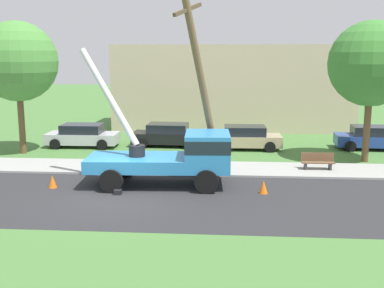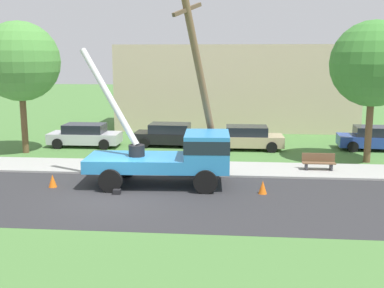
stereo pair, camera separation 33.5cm
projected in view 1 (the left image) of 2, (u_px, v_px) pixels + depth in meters
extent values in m
plane|color=#477538|center=(158.00, 143.00, 30.70)|extent=(120.00, 120.00, 0.00)
cube|color=#2B2B2D|center=(115.00, 198.00, 18.95)|extent=(80.00, 7.27, 0.01)
cube|color=#9E9E99|center=(139.00, 167.00, 23.93)|extent=(80.00, 2.93, 0.10)
cube|color=#2D84C6|center=(137.00, 162.00, 20.67)|extent=(4.41, 2.60, 0.55)
cube|color=#2D84C6|center=(207.00, 151.00, 20.49)|extent=(2.01, 2.49, 1.60)
cube|color=#19232D|center=(207.00, 143.00, 20.42)|extent=(2.03, 2.51, 0.56)
cylinder|color=black|center=(137.00, 151.00, 20.57)|extent=(0.70, 0.70, 0.50)
cylinder|color=silver|center=(109.00, 97.00, 20.81)|extent=(2.94, 1.53, 4.26)
cube|color=black|center=(118.00, 192.00, 19.43)|extent=(0.31, 0.31, 0.20)
cube|color=black|center=(129.00, 174.00, 22.28)|extent=(0.31, 0.31, 0.20)
cylinder|color=black|center=(206.00, 182.00, 19.51)|extent=(1.00, 0.30, 1.00)
cylinder|color=black|center=(206.00, 168.00, 21.86)|extent=(1.00, 0.30, 1.00)
cylinder|color=black|center=(111.00, 181.00, 19.61)|extent=(1.00, 0.30, 1.00)
cylinder|color=black|center=(121.00, 167.00, 21.97)|extent=(1.00, 0.30, 1.00)
cylinder|color=brown|center=(202.00, 86.00, 21.11)|extent=(2.01, 2.71, 8.66)
cube|color=brown|center=(187.00, 10.00, 19.69)|extent=(1.13, 1.54, 0.71)
cone|color=orange|center=(263.00, 187.00, 19.53)|extent=(0.36, 0.36, 0.56)
cone|color=orange|center=(53.00, 181.00, 20.37)|extent=(0.36, 0.36, 0.56)
cube|color=#B7B7BF|center=(83.00, 138.00, 29.41)|extent=(4.41, 1.83, 0.65)
cube|color=black|center=(82.00, 129.00, 29.30)|extent=(2.47, 1.67, 0.55)
cylinder|color=black|center=(102.00, 145.00, 28.47)|extent=(0.64, 0.22, 0.64)
cylinder|color=black|center=(109.00, 139.00, 30.24)|extent=(0.64, 0.22, 0.64)
cylinder|color=black|center=(55.00, 144.00, 28.67)|extent=(0.64, 0.22, 0.64)
cylinder|color=black|center=(65.00, 139.00, 30.43)|extent=(0.64, 0.22, 0.64)
cube|color=black|center=(168.00, 137.00, 29.63)|extent=(4.48, 2.00, 0.65)
cube|color=black|center=(168.00, 128.00, 29.52)|extent=(2.54, 1.77, 0.55)
cylinder|color=black|center=(189.00, 144.00, 28.63)|extent=(0.64, 0.22, 0.64)
cylinder|color=black|center=(192.00, 139.00, 30.38)|extent=(0.64, 0.22, 0.64)
cylinder|color=black|center=(142.00, 143.00, 28.97)|extent=(0.64, 0.22, 0.64)
cylinder|color=black|center=(148.00, 138.00, 30.72)|extent=(0.64, 0.22, 0.64)
cube|color=tan|center=(245.00, 140.00, 28.66)|extent=(4.43, 1.88, 0.65)
cube|color=black|center=(245.00, 131.00, 28.55)|extent=(2.49, 1.70, 0.55)
cylinder|color=black|center=(270.00, 147.00, 27.74)|extent=(0.64, 0.22, 0.64)
cylinder|color=black|center=(267.00, 141.00, 29.51)|extent=(0.64, 0.22, 0.64)
cylinder|color=black|center=(221.00, 146.00, 27.90)|extent=(0.64, 0.22, 0.64)
cylinder|color=black|center=(221.00, 141.00, 29.67)|extent=(0.64, 0.22, 0.64)
cube|color=#263F99|center=(373.00, 140.00, 28.61)|extent=(4.51, 2.08, 0.65)
cube|color=black|center=(373.00, 131.00, 28.50)|extent=(2.57, 1.81, 0.55)
cylinder|color=black|center=(350.00, 146.00, 27.97)|extent=(0.64, 0.22, 0.64)
cylinder|color=black|center=(345.00, 141.00, 29.73)|extent=(0.64, 0.22, 0.64)
cube|color=brown|center=(318.00, 162.00, 23.20)|extent=(1.60, 0.44, 0.06)
cube|color=brown|center=(317.00, 157.00, 23.35)|extent=(1.60, 0.06, 0.40)
cube|color=#333338|center=(305.00, 167.00, 23.29)|extent=(0.10, 0.40, 0.45)
cube|color=#333338|center=(330.00, 167.00, 23.20)|extent=(0.10, 0.40, 0.45)
cylinder|color=brown|center=(21.00, 111.00, 27.12)|extent=(0.36, 0.36, 4.95)
sphere|color=#4C8C3D|center=(17.00, 61.00, 26.59)|extent=(4.53, 4.53, 4.53)
cylinder|color=brown|center=(368.00, 117.00, 24.96)|extent=(0.36, 0.36, 4.87)
sphere|color=#3D7F33|center=(371.00, 64.00, 24.44)|extent=(4.46, 4.46, 4.46)
cube|color=#C6B293|center=(232.00, 87.00, 36.91)|extent=(18.00, 6.00, 6.40)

